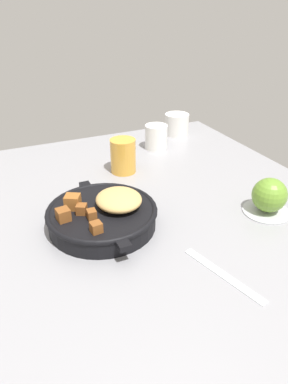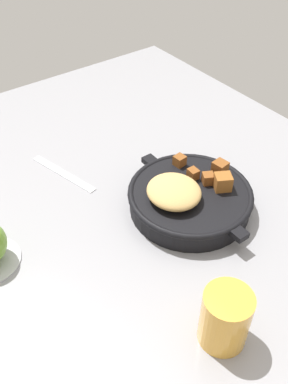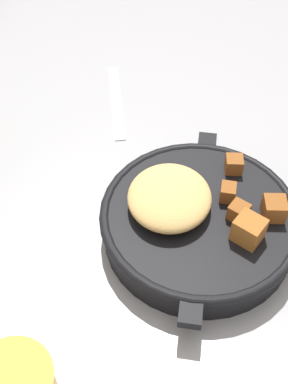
# 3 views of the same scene
# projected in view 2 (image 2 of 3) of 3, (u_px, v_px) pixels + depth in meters

# --- Properties ---
(ground_plane) EXTENTS (1.18, 0.99, 0.02)m
(ground_plane) POSITION_uv_depth(u_px,v_px,m) (137.00, 216.00, 0.83)
(ground_plane) COLOR gray
(cast_iron_skillet) EXTENTS (0.28, 0.24, 0.08)m
(cast_iron_skillet) POSITION_uv_depth(u_px,v_px,m) (189.00, 197.00, 0.81)
(cast_iron_skillet) COLOR black
(cast_iron_skillet) RESTS_ON ground_plane
(butter_knife) EXTENTS (0.18, 0.06, 0.00)m
(butter_knife) POSITION_uv_depth(u_px,v_px,m) (63.00, 173.00, 0.91)
(butter_knife) COLOR silver
(butter_knife) RESTS_ON ground_plane
(juice_glass_amber) EXTENTS (0.07, 0.07, 0.10)m
(juice_glass_amber) POSITION_uv_depth(u_px,v_px,m) (225.00, 318.00, 0.60)
(juice_glass_amber) COLOR gold
(juice_glass_amber) RESTS_ON ground_plane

